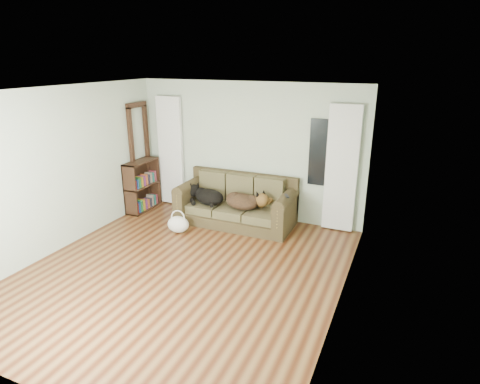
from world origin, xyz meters
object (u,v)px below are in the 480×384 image
at_px(dog_black_lab, 207,197).
at_px(dog_shepherd, 244,201).
at_px(tote_bag, 178,224).
at_px(bookshelf, 142,186).
at_px(sofa, 235,201).

distance_m(dog_black_lab, dog_shepherd, 0.77).
bearing_deg(dog_black_lab, dog_shepherd, 29.56).
distance_m(tote_bag, bookshelf, 1.50).
bearing_deg(dog_shepherd, sofa, -1.55).
relative_size(dog_black_lab, dog_shepherd, 0.96).
distance_m(sofa, bookshelf, 2.05).
distance_m(dog_black_lab, bookshelf, 1.50).
relative_size(dog_shepherd, bookshelf, 0.67).
bearing_deg(sofa, dog_shepherd, -17.53).
distance_m(sofa, tote_bag, 1.15).
distance_m(sofa, dog_black_lab, 0.56).
bearing_deg(tote_bag, sofa, 45.77).
height_order(tote_bag, bookshelf, bookshelf).
height_order(dog_shepherd, bookshelf, bookshelf).
xyz_separation_m(dog_black_lab, bookshelf, (-1.50, -0.01, 0.02)).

